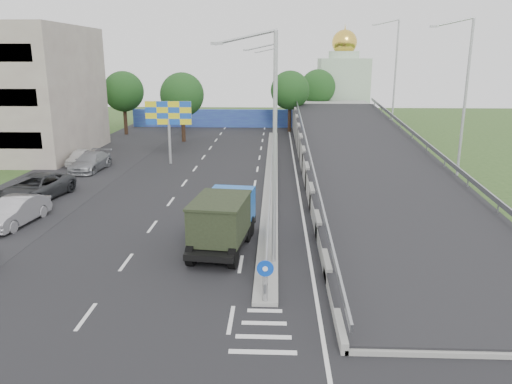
# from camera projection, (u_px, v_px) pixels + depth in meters

# --- Properties ---
(ground) EXTENTS (160.00, 160.00, 0.00)m
(ground) POSITION_uv_depth(u_px,v_px,m) (264.00, 336.00, 16.93)
(ground) COLOR #2D4C1E
(ground) RESTS_ON ground
(road_surface) EXTENTS (26.00, 90.00, 0.04)m
(road_surface) POSITION_uv_depth(u_px,v_px,m) (230.00, 187.00, 36.34)
(road_surface) COLOR black
(road_surface) RESTS_ON ground
(parking_strip) EXTENTS (8.00, 90.00, 0.05)m
(parking_strip) POSITION_uv_depth(u_px,v_px,m) (55.00, 185.00, 36.85)
(parking_strip) COLOR black
(parking_strip) RESTS_ON ground
(median) EXTENTS (1.00, 44.00, 0.20)m
(median) POSITION_uv_depth(u_px,v_px,m) (271.00, 174.00, 40.05)
(median) COLOR gray
(median) RESTS_ON ground
(overpass_ramp) EXTENTS (10.00, 50.00, 3.50)m
(overpass_ramp) POSITION_uv_depth(u_px,v_px,m) (367.00, 154.00, 39.32)
(overpass_ramp) COLOR gray
(overpass_ramp) RESTS_ON ground
(median_guardrail) EXTENTS (0.09, 44.00, 0.71)m
(median_guardrail) POSITION_uv_depth(u_px,v_px,m) (271.00, 166.00, 39.88)
(median_guardrail) COLOR gray
(median_guardrail) RESTS_ON median
(sign_bollard) EXTENTS (0.64, 0.23, 1.67)m
(sign_bollard) POSITION_uv_depth(u_px,v_px,m) (265.00, 281.00, 18.76)
(sign_bollard) COLOR black
(sign_bollard) RESTS_ON median
(lamp_post_near) EXTENTS (2.74, 0.18, 10.08)m
(lamp_post_near) POSITION_uv_depth(u_px,v_px,m) (270.00, 139.00, 21.19)
(lamp_post_near) COLOR #B2B5B7
(lamp_post_near) RESTS_ON median
(lamp_post_mid) EXTENTS (2.74, 0.18, 10.08)m
(lamp_post_mid) POSITION_uv_depth(u_px,v_px,m) (274.00, 100.00, 40.48)
(lamp_post_mid) COLOR #B2B5B7
(lamp_post_mid) RESTS_ON median
(lamp_post_far) EXTENTS (2.74, 0.18, 10.08)m
(lamp_post_far) POSITION_uv_depth(u_px,v_px,m) (275.00, 86.00, 59.77)
(lamp_post_far) COLOR #B2B5B7
(lamp_post_far) RESTS_ON median
(blue_wall) EXTENTS (30.00, 0.50, 2.40)m
(blue_wall) POSITION_uv_depth(u_px,v_px,m) (244.00, 119.00, 66.92)
(blue_wall) COLOR #2A309B
(blue_wall) RESTS_ON ground
(church) EXTENTS (7.00, 7.00, 13.80)m
(church) POSITION_uv_depth(u_px,v_px,m) (343.00, 84.00, 73.01)
(church) COLOR #B2CCAD
(church) RESTS_ON ground
(billboard) EXTENTS (4.00, 0.24, 5.50)m
(billboard) POSITION_uv_depth(u_px,v_px,m) (169.00, 117.00, 43.19)
(billboard) COLOR #B2B5B7
(billboard) RESTS_ON ground
(tree_left_mid) EXTENTS (4.80, 4.80, 7.60)m
(tree_left_mid) POSITION_uv_depth(u_px,v_px,m) (182.00, 95.00, 54.55)
(tree_left_mid) COLOR black
(tree_left_mid) RESTS_ON ground
(tree_median_far) EXTENTS (4.80, 4.80, 7.60)m
(tree_median_far) POSITION_uv_depth(u_px,v_px,m) (290.00, 90.00, 61.79)
(tree_median_far) COLOR black
(tree_median_far) RESTS_ON ground
(tree_left_far) EXTENTS (4.80, 4.80, 7.60)m
(tree_left_far) POSITION_uv_depth(u_px,v_px,m) (124.00, 92.00, 59.69)
(tree_left_far) COLOR black
(tree_left_far) RESTS_ON ground
(tree_ramp_far) EXTENTS (4.80, 4.80, 7.60)m
(tree_ramp_far) POSITION_uv_depth(u_px,v_px,m) (318.00, 87.00, 68.38)
(tree_ramp_far) COLOR black
(tree_ramp_far) RESTS_ON ground
(dump_truck) EXTENTS (2.99, 6.41, 2.73)m
(dump_truck) POSITION_uv_depth(u_px,v_px,m) (224.00, 219.00, 24.44)
(dump_truck) COLOR black
(dump_truck) RESTS_ON ground
(parked_car_b) EXTENTS (2.21, 4.91, 1.56)m
(parked_car_b) POSITION_uv_depth(u_px,v_px,m) (15.00, 211.00, 27.99)
(parked_car_b) COLOR #9E9CA1
(parked_car_b) RESTS_ON ground
(parked_car_c) EXTENTS (3.70, 6.33, 1.65)m
(parked_car_c) POSITION_uv_depth(u_px,v_px,m) (36.00, 188.00, 32.91)
(parked_car_c) COLOR #2E2F32
(parked_car_c) RESTS_ON ground
(parked_car_d) EXTENTS (2.50, 5.32, 1.50)m
(parked_car_d) POSITION_uv_depth(u_px,v_px,m) (90.00, 162.00, 41.44)
(parked_car_d) COLOR gray
(parked_car_d) RESTS_ON ground
(parked_car_e) EXTENTS (1.75, 4.04, 1.36)m
(parked_car_e) POSITION_uv_depth(u_px,v_px,m) (80.00, 157.00, 43.82)
(parked_car_e) COLOR silver
(parked_car_e) RESTS_ON ground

